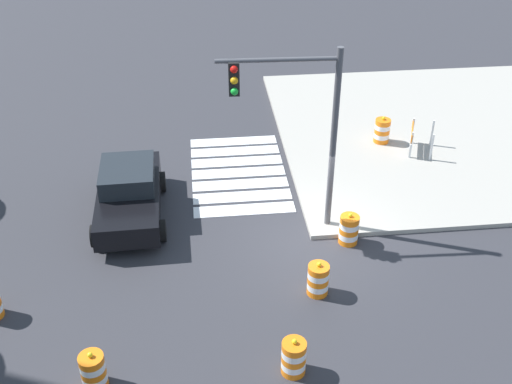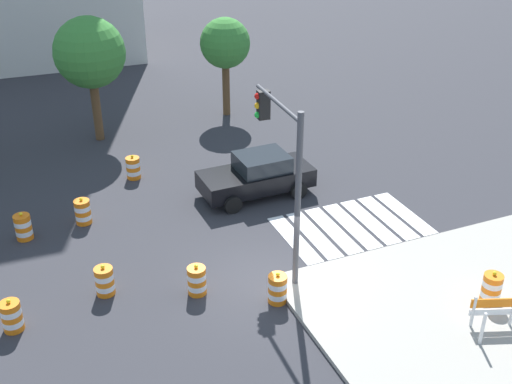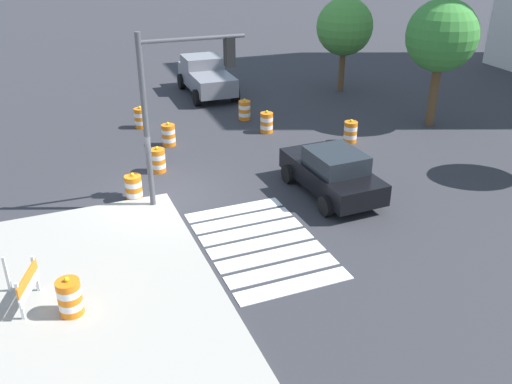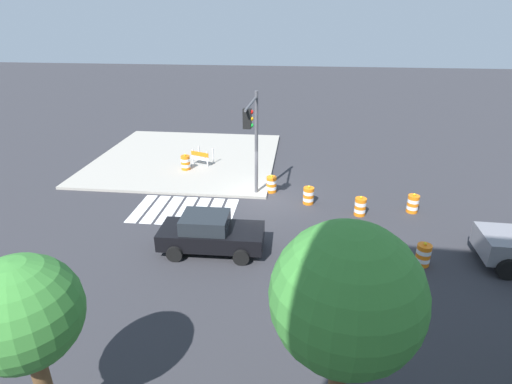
{
  "view_description": "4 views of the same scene",
  "coord_description": "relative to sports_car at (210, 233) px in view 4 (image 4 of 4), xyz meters",
  "views": [
    {
      "loc": [
        -14.2,
        3.15,
        11.18
      ],
      "look_at": [
        0.39,
        1.58,
        1.55
      ],
      "focal_mm": 43.53,
      "sensor_mm": 36.0,
      "label": 1
    },
    {
      "loc": [
        -6.58,
        -14.53,
        11.62
      ],
      "look_at": [
        0.67,
        2.6,
        1.67
      ],
      "focal_mm": 44.37,
      "sensor_mm": 36.0,
      "label": 2
    },
    {
      "loc": [
        16.64,
        -3.52,
        8.42
      ],
      "look_at": [
        2.18,
        2.39,
        0.75
      ],
      "focal_mm": 38.52,
      "sensor_mm": 36.0,
      "label": 3
    },
    {
      "loc": [
        -1.67,
        19.72,
        9.2
      ],
      "look_at": [
        0.41,
        1.28,
        0.98
      ],
      "focal_mm": 28.46,
      "sensor_mm": 36.0,
      "label": 4
    }
  ],
  "objects": [
    {
      "name": "traffic_barrel_far_curb",
      "position": [
        -6.54,
        0.4,
        -0.36
      ],
      "size": [
        0.56,
        0.56,
        1.02
      ],
      "color": "orange",
      "rests_on": "ground"
    },
    {
      "name": "traffic_barrel_median_far",
      "position": [
        -9.3,
        -4.66,
        -0.36
      ],
      "size": [
        0.56,
        0.56,
        1.02
      ],
      "color": "orange",
      "rests_on": "ground"
    },
    {
      "name": "street_tree_streetside_mid",
      "position": [
        1.91,
        8.45,
        2.76
      ],
      "size": [
        2.43,
        2.43,
        4.84
      ],
      "color": "brown",
      "rests_on": "ground"
    },
    {
      "name": "sidewalk_corner",
      "position": [
        4.13,
        -11.31,
        -0.74
      ],
      "size": [
        12.0,
        12.0,
        0.15
      ],
      "primitive_type": "cube",
      "color": "#9E998E",
      "rests_on": "ground"
    },
    {
      "name": "ground_plane",
      "position": [
        -1.87,
        -5.31,
        -0.81
      ],
      "size": [
        120.0,
        120.0,
        0.0
      ],
      "primitive_type": "plane",
      "color": "#2D2D33"
    },
    {
      "name": "traffic_barrel_on_sidewalk",
      "position": [
        3.54,
        -8.92,
        -0.21
      ],
      "size": [
        0.56,
        0.56,
        1.02
      ],
      "color": "orange",
      "rests_on": "sidewalk_corner"
    },
    {
      "name": "traffic_barrel_near_corner",
      "position": [
        -8.58,
        0.14,
        -0.36
      ],
      "size": [
        0.56,
        0.56,
        1.02
      ],
      "color": "orange",
      "rests_on": "ground"
    },
    {
      "name": "crosswalk_stripes",
      "position": [
        2.13,
        -3.51,
        -0.8
      ],
      "size": [
        5.1,
        3.2,
        0.02
      ],
      "color": "silver",
      "rests_on": "ground"
    },
    {
      "name": "sports_car",
      "position": [
        0.0,
        0.0,
        0.0
      ],
      "size": [
        4.34,
        2.21,
        1.63
      ],
      "color": "black",
      "rests_on": "ground"
    },
    {
      "name": "construction_barricade",
      "position": [
        2.77,
        -9.93,
        -0.09
      ],
      "size": [
        1.43,
        1.15,
        1.0
      ],
      "color": "silver",
      "rests_on": "sidewalk_corner"
    },
    {
      "name": "traffic_barrel_median_near",
      "position": [
        -2.07,
        -6.37,
        -0.36
      ],
      "size": [
        0.56,
        0.56,
        1.02
      ],
      "color": "orange",
      "rests_on": "ground"
    },
    {
      "name": "traffic_barrel_opposite_curb",
      "position": [
        -4.11,
        -5.07,
        -0.36
      ],
      "size": [
        0.56,
        0.56,
        1.02
      ],
      "color": "orange",
      "rests_on": "ground"
    },
    {
      "name": "traffic_barrel_crosswalk_end",
      "position": [
        -6.64,
        -4.03,
        -0.36
      ],
      "size": [
        0.56,
        0.56,
        1.02
      ],
      "color": "orange",
      "rests_on": "ground"
    },
    {
      "name": "traffic_barrel_lane_center",
      "position": [
        -4.08,
        3.21,
        -0.36
      ],
      "size": [
        0.56,
        0.56,
        1.02
      ],
      "color": "orange",
      "rests_on": "ground"
    },
    {
      "name": "traffic_light_pole",
      "position": [
        -1.24,
        -4.77,
        3.1
      ],
      "size": [
        0.48,
        3.29,
        5.5
      ],
      "color": "#4C4C51",
      "rests_on": "sidewalk_corner"
    },
    {
      "name": "street_tree_streetside_near",
      "position": [
        -4.59,
        7.77,
        3.2
      ],
      "size": [
        3.11,
        3.11,
        5.61
      ],
      "color": "brown",
      "rests_on": "ground"
    }
  ]
}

